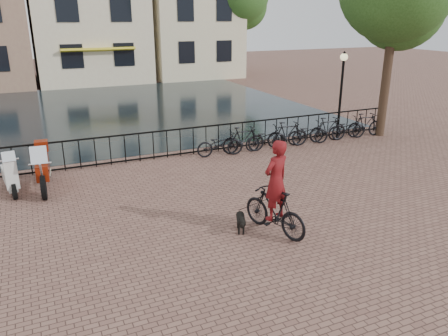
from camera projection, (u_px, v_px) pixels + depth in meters
name	position (u px, v px, depth m)	size (l,w,h in m)	color
ground	(284.00, 269.00, 8.84)	(100.00, 100.00, 0.00)	brown
canal_water	(117.00, 109.00, 23.75)	(20.00, 20.00, 0.00)	black
railing	(167.00, 144.00, 15.57)	(20.00, 0.05, 1.02)	black
canal_house_mid	(85.00, 0.00, 32.92)	(8.00, 9.50, 11.80)	beige
lamp_post	(342.00, 81.00, 17.37)	(0.30, 0.30, 3.45)	black
cyclist	(275.00, 193.00, 9.99)	(1.11, 2.00, 2.64)	black
dog	(241.00, 222.00, 10.30)	(0.49, 0.76, 0.49)	black
motorcycle	(42.00, 163.00, 12.66)	(0.67, 2.26, 1.60)	maroon
scooter	(8.00, 169.00, 12.42)	(0.66, 1.60, 1.44)	silver
parked_bike_0	(220.00, 144.00, 15.76)	(0.60, 1.72, 0.90)	black
parked_bike_1	(243.00, 140.00, 16.11)	(0.47, 1.66, 1.00)	black
parked_bike_2	(266.00, 138.00, 16.49)	(0.60, 1.72, 0.90)	black
parked_bike_3	(288.00, 134.00, 16.84)	(0.47, 1.66, 1.00)	black
parked_bike_4	(308.00, 133.00, 17.22)	(0.60, 1.72, 0.90)	black
parked_bike_5	(328.00, 129.00, 17.57)	(0.47, 1.66, 1.00)	black
parked_bike_6	(347.00, 128.00, 17.95)	(0.60, 1.72, 0.90)	black
parked_bike_7	(365.00, 125.00, 18.30)	(0.47, 1.66, 1.00)	black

